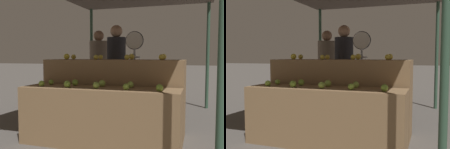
{
  "view_description": "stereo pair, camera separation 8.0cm",
  "coord_description": "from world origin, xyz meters",
  "views": [
    {
      "loc": [
        1.21,
        -3.09,
        1.16
      ],
      "look_at": [
        0.07,
        0.3,
        0.9
      ],
      "focal_mm": 42.0,
      "sensor_mm": 36.0,
      "label": 1
    },
    {
      "loc": [
        1.28,
        -3.07,
        1.16
      ],
      "look_at": [
        0.07,
        0.3,
        0.9
      ],
      "focal_mm": 42.0,
      "sensor_mm": 36.0,
      "label": 2
    }
  ],
  "objects": [
    {
      "name": "ground_plane",
      "position": [
        0.0,
        0.0,
        0.0
      ],
      "size": [
        60.0,
        60.0,
        0.0
      ],
      "primitive_type": "plane",
      "color": "#59544F"
    },
    {
      "name": "display_counter_front",
      "position": [
        0.0,
        0.0,
        0.38
      ],
      "size": [
        2.06,
        0.55,
        0.75
      ],
      "primitive_type": "cube",
      "color": "olive",
      "rests_on": "ground_plane"
    },
    {
      "name": "display_counter_back",
      "position": [
        0.0,
        0.6,
        0.55
      ],
      "size": [
        2.06,
        0.55,
        1.1
      ],
      "primitive_type": "cube",
      "color": "olive",
      "rests_on": "ground_plane"
    },
    {
      "name": "apple_front_0",
      "position": [
        -0.78,
        -0.11,
        0.79
      ],
      "size": [
        0.08,
        0.08,
        0.08
      ],
      "primitive_type": "sphere",
      "color": "#84AD3D",
      "rests_on": "display_counter_front"
    },
    {
      "name": "apple_front_1",
      "position": [
        -0.39,
        -0.11,
        0.8
      ],
      "size": [
        0.09,
        0.09,
        0.09
      ],
      "primitive_type": "sphere",
      "color": "#7AA338",
      "rests_on": "display_counter_front"
    },
    {
      "name": "apple_front_2",
      "position": [
        0.0,
        -0.1,
        0.8
      ],
      "size": [
        0.08,
        0.08,
        0.08
      ],
      "primitive_type": "sphere",
      "color": "#8EB247",
      "rests_on": "display_counter_front"
    },
    {
      "name": "apple_front_3",
      "position": [
        0.39,
        -0.11,
        0.79
      ],
      "size": [
        0.08,
        0.08,
        0.08
      ],
      "primitive_type": "sphere",
      "color": "#84AD3D",
      "rests_on": "display_counter_front"
    },
    {
      "name": "apple_front_4",
      "position": [
        0.78,
        -0.11,
        0.8
      ],
      "size": [
        0.08,
        0.08,
        0.08
      ],
      "primitive_type": "sphere",
      "color": "#7AA338",
      "rests_on": "display_counter_front"
    },
    {
      "name": "apple_front_5",
      "position": [
        -0.77,
        0.12,
        0.79
      ],
      "size": [
        0.07,
        0.07,
        0.07
      ],
      "primitive_type": "sphere",
      "color": "#84AD3D",
      "rests_on": "display_counter_front"
    },
    {
      "name": "apple_front_6",
      "position": [
        -0.39,
        0.1,
        0.8
      ],
      "size": [
        0.09,
        0.09,
        0.09
      ],
      "primitive_type": "sphere",
      "color": "#7AA338",
      "rests_on": "display_counter_front"
    },
    {
      "name": "apple_front_7",
      "position": [
        0.0,
        0.11,
        0.8
      ],
      "size": [
        0.09,
        0.09,
        0.09
      ],
      "primitive_type": "sphere",
      "color": "#8EB247",
      "rests_on": "display_counter_front"
    },
    {
      "name": "apple_front_8",
      "position": [
        0.38,
        0.11,
        0.8
      ],
      "size": [
        0.08,
        0.08,
        0.08
      ],
      "primitive_type": "sphere",
      "color": "#8EB247",
      "rests_on": "display_counter_front"
    },
    {
      "name": "apple_back_0",
      "position": [
        -0.72,
        0.49,
        1.15
      ],
      "size": [
        0.09,
        0.09,
        0.09
      ],
      "primitive_type": "sphere",
      "color": "gold",
      "rests_on": "display_counter_back"
    },
    {
      "name": "apple_back_1",
      "position": [
        -0.24,
        0.5,
        1.14
      ],
      "size": [
        0.07,
        0.07,
        0.07
      ],
      "primitive_type": "sphere",
      "color": "gold",
      "rests_on": "display_counter_back"
    },
    {
      "name": "apple_back_2",
      "position": [
        0.24,
        0.49,
        1.14
      ],
      "size": [
        0.07,
        0.07,
        0.07
      ],
      "primitive_type": "sphere",
      "color": "gold",
      "rests_on": "display_counter_back"
    },
    {
      "name": "apple_back_3",
      "position": [
        0.72,
        0.49,
        1.14
      ],
      "size": [
        0.08,
        0.08,
        0.08
      ],
      "primitive_type": "sphere",
      "color": "yellow",
      "rests_on": "display_counter_back"
    },
    {
      "name": "apple_back_4",
      "position": [
        -0.72,
        0.72,
        1.14
      ],
      "size": [
        0.08,
        0.08,
        0.08
      ],
      "primitive_type": "sphere",
      "color": "gold",
      "rests_on": "display_counter_back"
    },
    {
      "name": "apple_back_5",
      "position": [
        -0.25,
        0.71,
        1.14
      ],
      "size": [
        0.07,
        0.07,
        0.07
      ],
      "primitive_type": "sphere",
      "color": "yellow",
      "rests_on": "display_counter_back"
    },
    {
      "name": "apple_back_6",
      "position": [
        0.24,
        0.72,
        1.15
      ],
      "size": [
        0.09,
        0.09,
        0.09
      ],
      "primitive_type": "sphere",
      "color": "yellow",
      "rests_on": "display_counter_back"
    },
    {
      "name": "apple_back_7",
      "position": [
        0.72,
        0.71,
        1.15
      ],
      "size": [
        0.08,
        0.08,
        0.08
      ],
      "primitive_type": "sphere",
      "color": "yellow",
      "rests_on": "display_counter_back"
    },
    {
      "name": "produce_scale",
      "position": [
        0.15,
        1.29,
        1.16
      ],
      "size": [
        0.31,
        0.2,
        1.58
      ],
      "color": "#99999E",
      "rests_on": "ground_plane"
    },
    {
      "name": "person_vendor_at_scale",
      "position": [
        -0.29,
        1.64,
        1.01
      ],
      "size": [
        0.36,
        0.36,
        1.74
      ],
      "rotation": [
        0.0,
        0.0,
        3.16
      ],
      "color": "#2D2D38",
      "rests_on": "ground_plane"
    },
    {
      "name": "person_customer_left",
      "position": [
        -0.86,
        2.2,
        0.97
      ],
      "size": [
        0.51,
        0.51,
        1.7
      ],
      "rotation": [
        0.0,
        0.0,
        3.48
      ],
      "color": "#2D2D38",
      "rests_on": "ground_plane"
    }
  ]
}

